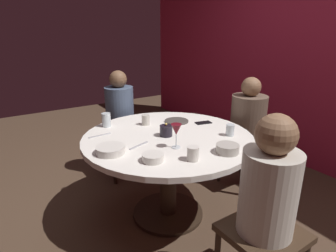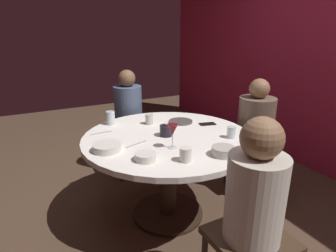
{
  "view_description": "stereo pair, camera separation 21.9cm",
  "coord_description": "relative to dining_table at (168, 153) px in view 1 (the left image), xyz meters",
  "views": [
    {
      "loc": [
        1.72,
        -1.15,
        1.52
      ],
      "look_at": [
        0.0,
        0.0,
        0.81
      ],
      "focal_mm": 30.06,
      "sensor_mm": 36.0,
      "label": 1
    },
    {
      "loc": [
        1.83,
        -0.97,
        1.52
      ],
      "look_at": [
        0.0,
        0.0,
        0.81
      ],
      "focal_mm": 30.06,
      "sensor_mm": 36.0,
      "label": 2
    }
  ],
  "objects": [
    {
      "name": "bowl_salad_center",
      "position": [
        0.06,
        -0.51,
        0.17
      ],
      "size": [
        0.2,
        0.2,
        0.05
      ],
      "primitive_type": "cylinder",
      "color": "silver",
      "rests_on": "dining_table"
    },
    {
      "name": "cell_phone",
      "position": [
        -0.08,
        0.44,
        0.15
      ],
      "size": [
        0.1,
        0.15,
        0.01
      ],
      "primitive_type": "cube",
      "rotation": [
        0.0,
        0.0,
        6.05
      ],
      "color": "black",
      "rests_on": "dining_table"
    },
    {
      "name": "cup_by_left_diner",
      "position": [
        0.27,
        0.41,
        0.19
      ],
      "size": [
        0.07,
        0.07,
        0.09
      ],
      "primitive_type": "cylinder",
      "color": "silver",
      "rests_on": "dining_table"
    },
    {
      "name": "ground_plane",
      "position": [
        0.0,
        0.0,
        -0.58
      ],
      "size": [
        8.0,
        8.0,
        0.0
      ],
      "primitive_type": "plane",
      "color": "#4C3828"
    },
    {
      "name": "seated_diner_right",
      "position": [
        0.95,
        0.0,
        0.13
      ],
      "size": [
        0.4,
        0.4,
        1.14
      ],
      "rotation": [
        0.0,
        0.0,
        3.14
      ],
      "color": "#3F2D1E",
      "rests_on": "ground"
    },
    {
      "name": "knife_near_plate",
      "position": [
        0.06,
        -0.29,
        0.15
      ],
      "size": [
        0.07,
        0.18,
        0.01
      ],
      "primitive_type": "cube",
      "rotation": [
        0.0,
        0.0,
        0.3
      ],
      "color": "#B7B7BC",
      "rests_on": "dining_table"
    },
    {
      "name": "dining_table",
      "position": [
        0.0,
        0.0,
        0.0
      ],
      "size": [
        1.34,
        1.34,
        0.73
      ],
      "color": "white",
      "rests_on": "ground"
    },
    {
      "name": "cup_by_right_diner",
      "position": [
        0.45,
        -0.11,
        0.2
      ],
      "size": [
        0.08,
        0.08,
        0.09
      ],
      "primitive_type": "cylinder",
      "color": "silver",
      "rests_on": "dining_table"
    },
    {
      "name": "cup_center_front",
      "position": [
        -0.33,
        -0.01,
        0.19
      ],
      "size": [
        0.07,
        0.07,
        0.09
      ],
      "primitive_type": "cylinder",
      "color": "beige",
      "rests_on": "dining_table"
    },
    {
      "name": "wine_glass",
      "position": [
        0.23,
        -0.09,
        0.28
      ],
      "size": [
        0.08,
        0.08,
        0.18
      ],
      "color": "silver",
      "rests_on": "dining_table"
    },
    {
      "name": "seated_diner_back",
      "position": [
        0.0,
        0.93,
        0.11
      ],
      "size": [
        0.4,
        0.4,
        1.11
      ],
      "rotation": [
        0.0,
        0.0,
        4.71
      ],
      "color": "#3F2D1E",
      "rests_on": "ground"
    },
    {
      "name": "cup_near_candle",
      "position": [
        -0.48,
        -0.32,
        0.21
      ],
      "size": [
        0.08,
        0.08,
        0.12
      ],
      "primitive_type": "cylinder",
      "color": "silver",
      "rests_on": "dining_table"
    },
    {
      "name": "seated_diner_left",
      "position": [
        -0.9,
        0.0,
        0.12
      ],
      "size": [
        0.4,
        0.4,
        1.14
      ],
      "rotation": [
        0.0,
        0.0,
        6.28
      ],
      "color": "#3F2D1E",
      "rests_on": "ground"
    },
    {
      "name": "bowl_small_white",
      "position": [
        0.32,
        -0.33,
        0.17
      ],
      "size": [
        0.14,
        0.14,
        0.05
      ],
      "primitive_type": "cylinder",
      "color": "silver",
      "rests_on": "dining_table"
    },
    {
      "name": "candle_holder",
      "position": [
        -0.01,
        -0.01,
        0.19
      ],
      "size": [
        0.1,
        0.1,
        0.11
      ],
      "color": "black",
      "rests_on": "dining_table"
    },
    {
      "name": "back_wall",
      "position": [
        0.0,
        1.89,
        0.72
      ],
      "size": [
        6.0,
        0.1,
        2.6
      ],
      "primitive_type": "cube",
      "color": "maroon",
      "rests_on": "ground"
    },
    {
      "name": "fork_near_plate",
      "position": [
        -0.29,
        -0.45,
        0.15
      ],
      "size": [
        0.02,
        0.18,
        0.01
      ],
      "primitive_type": "cube",
      "rotation": [
        0.0,
        0.0,
        0.03
      ],
      "color": "#B7B7BC",
      "rests_on": "dining_table"
    },
    {
      "name": "bowl_serving_large",
      "position": [
        0.49,
        0.15,
        0.18
      ],
      "size": [
        0.15,
        0.15,
        0.06
      ],
      "primitive_type": "cylinder",
      "color": "#B2ADA3",
      "rests_on": "dining_table"
    },
    {
      "name": "dinner_plate",
      "position": [
        -0.25,
        0.26,
        0.16
      ],
      "size": [
        0.21,
        0.21,
        0.01
      ],
      "primitive_type": "cylinder",
      "color": "#4C4742",
      "rests_on": "dining_table"
    }
  ]
}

